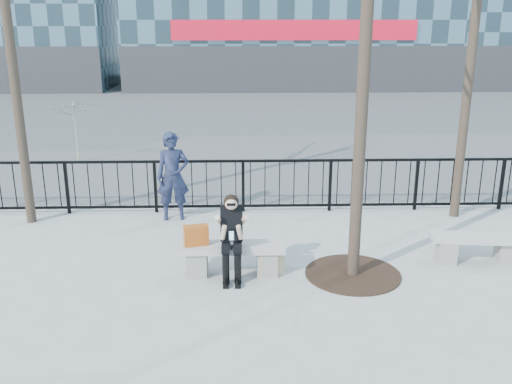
{
  "coord_description": "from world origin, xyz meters",
  "views": [
    {
      "loc": [
        0.13,
        -8.24,
        3.91
      ],
      "look_at": [
        0.4,
        0.8,
        1.1
      ],
      "focal_mm": 40.0,
      "sensor_mm": 36.0,
      "label": 1
    }
  ],
  "objects_px": {
    "seated_woman": "(232,238)",
    "standing_man": "(173,176)",
    "bench_main": "(232,256)",
    "bench_second": "(477,246)"
  },
  "relations": [
    {
      "from": "bench_main",
      "to": "bench_second",
      "type": "xyz_separation_m",
      "value": [
        4.04,
        0.36,
        -0.03
      ]
    },
    {
      "from": "bench_second",
      "to": "standing_man",
      "type": "xyz_separation_m",
      "value": [
        -5.22,
        2.23,
        0.61
      ]
    },
    {
      "from": "seated_woman",
      "to": "standing_man",
      "type": "distance_m",
      "value": 3.0
    },
    {
      "from": "standing_man",
      "to": "seated_woman",
      "type": "bearing_deg",
      "value": -75.01
    },
    {
      "from": "bench_main",
      "to": "seated_woman",
      "type": "distance_m",
      "value": 0.4
    },
    {
      "from": "bench_main",
      "to": "bench_second",
      "type": "distance_m",
      "value": 4.06
    },
    {
      "from": "seated_woman",
      "to": "standing_man",
      "type": "relative_size",
      "value": 0.76
    },
    {
      "from": "bench_main",
      "to": "standing_man",
      "type": "bearing_deg",
      "value": 114.55
    },
    {
      "from": "bench_second",
      "to": "seated_woman",
      "type": "xyz_separation_m",
      "value": [
        -4.04,
        -0.52,
        0.4
      ]
    },
    {
      "from": "bench_main",
      "to": "seated_woman",
      "type": "bearing_deg",
      "value": -90.0
    }
  ]
}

